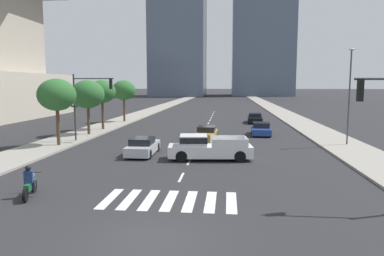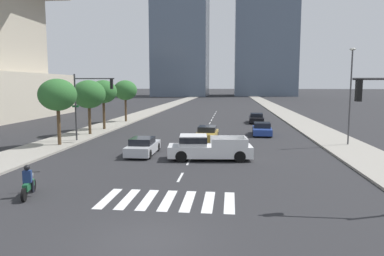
{
  "view_description": "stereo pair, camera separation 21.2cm",
  "coord_description": "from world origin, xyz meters",
  "px_view_note": "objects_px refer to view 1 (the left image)",
  "views": [
    {
      "loc": [
        2.49,
        -11.1,
        5.06
      ],
      "look_at": [
        0.0,
        14.12,
        2.0
      ],
      "focal_mm": 33.88,
      "sensor_mm": 36.0,
      "label": 1
    },
    {
      "loc": [
        2.7,
        -11.08,
        5.06
      ],
      "look_at": [
        0.0,
        14.12,
        2.0
      ],
      "focal_mm": 33.88,
      "sensor_mm": 36.0,
      "label": 2
    }
  ],
  "objects_px": {
    "sedan_black_2": "(255,118)",
    "street_lamp_east": "(350,89)",
    "motorcycle_lead": "(29,184)",
    "street_tree_nearest": "(57,95)",
    "traffic_signal_far": "(89,96)",
    "street_tree_third": "(102,92)",
    "sedan_gold_0": "(206,134)",
    "sedan_blue_1": "(261,129)",
    "street_tree_second": "(88,94)",
    "pickup_truck": "(206,148)",
    "street_tree_fourth": "(124,90)",
    "sedan_silver_3": "(143,147)"
  },
  "relations": [
    {
      "from": "sedan_black_2",
      "to": "street_lamp_east",
      "type": "height_order",
      "value": "street_lamp_east"
    },
    {
      "from": "motorcycle_lead",
      "to": "street_tree_nearest",
      "type": "xyz_separation_m",
      "value": [
        -4.87,
        12.94,
        3.62
      ]
    },
    {
      "from": "traffic_signal_far",
      "to": "street_tree_third",
      "type": "distance_m",
      "value": 8.36
    },
    {
      "from": "street_lamp_east",
      "to": "street_tree_third",
      "type": "relative_size",
      "value": 1.45
    },
    {
      "from": "street_tree_nearest",
      "to": "sedan_black_2",
      "type": "bearing_deg",
      "value": 49.52
    },
    {
      "from": "sedan_gold_0",
      "to": "sedan_blue_1",
      "type": "xyz_separation_m",
      "value": [
        5.25,
        4.51,
        -0.04
      ]
    },
    {
      "from": "traffic_signal_far",
      "to": "street_lamp_east",
      "type": "xyz_separation_m",
      "value": [
        21.86,
        0.2,
        0.57
      ]
    },
    {
      "from": "street_tree_second",
      "to": "sedan_black_2",
      "type": "bearing_deg",
      "value": 38.57
    },
    {
      "from": "pickup_truck",
      "to": "street_tree_nearest",
      "type": "bearing_deg",
      "value": -23.24
    },
    {
      "from": "street_tree_third",
      "to": "street_lamp_east",
      "type": "bearing_deg",
      "value": -18.72
    },
    {
      "from": "sedan_gold_0",
      "to": "street_tree_second",
      "type": "height_order",
      "value": "street_tree_second"
    },
    {
      "from": "pickup_truck",
      "to": "sedan_blue_1",
      "type": "xyz_separation_m",
      "value": [
        4.8,
        12.56,
        -0.24
      ]
    },
    {
      "from": "sedan_gold_0",
      "to": "traffic_signal_far",
      "type": "height_order",
      "value": "traffic_signal_far"
    },
    {
      "from": "pickup_truck",
      "to": "street_tree_second",
      "type": "xyz_separation_m",
      "value": [
        -12.29,
        10.43,
        3.26
      ]
    },
    {
      "from": "traffic_signal_far",
      "to": "street_tree_fourth",
      "type": "distance_m",
      "value": 16.64
    },
    {
      "from": "sedan_gold_0",
      "to": "motorcycle_lead",
      "type": "bearing_deg",
      "value": -20.14
    },
    {
      "from": "sedan_gold_0",
      "to": "pickup_truck",
      "type": "bearing_deg",
      "value": 5.3
    },
    {
      "from": "motorcycle_lead",
      "to": "sedan_blue_1",
      "type": "relative_size",
      "value": 0.47
    },
    {
      "from": "motorcycle_lead",
      "to": "street_tree_nearest",
      "type": "bearing_deg",
      "value": 5.37
    },
    {
      "from": "sedan_gold_0",
      "to": "sedan_black_2",
      "type": "bearing_deg",
      "value": 163.41
    },
    {
      "from": "sedan_gold_0",
      "to": "sedan_silver_3",
      "type": "distance_m",
      "value": 8.01
    },
    {
      "from": "motorcycle_lead",
      "to": "sedan_black_2",
      "type": "distance_m",
      "value": 35.5
    },
    {
      "from": "street_tree_nearest",
      "to": "sedan_silver_3",
      "type": "bearing_deg",
      "value": -19.53
    },
    {
      "from": "street_tree_second",
      "to": "street_lamp_east",
      "type": "bearing_deg",
      "value": -9.31
    },
    {
      "from": "sedan_black_2",
      "to": "sedan_silver_3",
      "type": "bearing_deg",
      "value": -20.02
    },
    {
      "from": "street_tree_third",
      "to": "pickup_truck",
      "type": "bearing_deg",
      "value": -49.8
    },
    {
      "from": "sedan_blue_1",
      "to": "street_tree_nearest",
      "type": "height_order",
      "value": "street_tree_nearest"
    },
    {
      "from": "traffic_signal_far",
      "to": "street_tree_nearest",
      "type": "bearing_deg",
      "value": -125.05
    },
    {
      "from": "street_lamp_east",
      "to": "sedan_black_2",
      "type": "bearing_deg",
      "value": 109.42
    },
    {
      "from": "motorcycle_lead",
      "to": "sedan_silver_3",
      "type": "height_order",
      "value": "motorcycle_lead"
    },
    {
      "from": "sedan_gold_0",
      "to": "traffic_signal_far",
      "type": "distance_m",
      "value": 10.85
    },
    {
      "from": "pickup_truck",
      "to": "sedan_blue_1",
      "type": "distance_m",
      "value": 13.45
    },
    {
      "from": "motorcycle_lead",
      "to": "traffic_signal_far",
      "type": "distance_m",
      "value": 16.07
    },
    {
      "from": "street_tree_nearest",
      "to": "street_tree_second",
      "type": "xyz_separation_m",
      "value": [
        -0.0,
        6.49,
        -0.13
      ]
    },
    {
      "from": "street_lamp_east",
      "to": "street_tree_fourth",
      "type": "bearing_deg",
      "value": 145.25
    },
    {
      "from": "sedan_gold_0",
      "to": "street_lamp_east",
      "type": "height_order",
      "value": "street_lamp_east"
    },
    {
      "from": "pickup_truck",
      "to": "sedan_black_2",
      "type": "distance_m",
      "value": 24.76
    },
    {
      "from": "sedan_blue_1",
      "to": "street_tree_nearest",
      "type": "relative_size",
      "value": 0.8
    },
    {
      "from": "traffic_signal_far",
      "to": "street_tree_nearest",
      "type": "relative_size",
      "value": 1.08
    },
    {
      "from": "motorcycle_lead",
      "to": "sedan_black_2",
      "type": "height_order",
      "value": "motorcycle_lead"
    },
    {
      "from": "pickup_truck",
      "to": "sedan_silver_3",
      "type": "xyz_separation_m",
      "value": [
        -4.64,
        1.23,
        -0.22
      ]
    },
    {
      "from": "motorcycle_lead",
      "to": "sedan_black_2",
      "type": "bearing_deg",
      "value": -35.8
    },
    {
      "from": "sedan_gold_0",
      "to": "sedan_silver_3",
      "type": "relative_size",
      "value": 1.05
    },
    {
      "from": "pickup_truck",
      "to": "sedan_silver_3",
      "type": "relative_size",
      "value": 1.34
    },
    {
      "from": "sedan_blue_1",
      "to": "street_tree_third",
      "type": "bearing_deg",
      "value": -93.8
    },
    {
      "from": "traffic_signal_far",
      "to": "street_tree_second",
      "type": "relative_size",
      "value": 1.09
    },
    {
      "from": "street_lamp_east",
      "to": "street_tree_second",
      "type": "bearing_deg",
      "value": 170.69
    },
    {
      "from": "pickup_truck",
      "to": "sedan_black_2",
      "type": "bearing_deg",
      "value": -107.2
    },
    {
      "from": "motorcycle_lead",
      "to": "street_lamp_east",
      "type": "distance_m",
      "value": 24.66
    },
    {
      "from": "pickup_truck",
      "to": "street_tree_third",
      "type": "bearing_deg",
      "value": -55.27
    }
  ]
}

